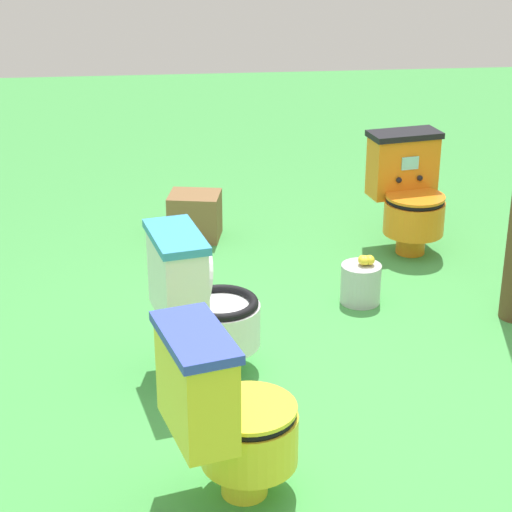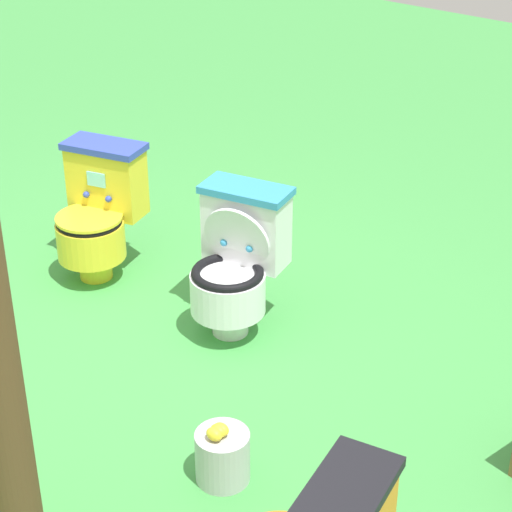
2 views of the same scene
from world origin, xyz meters
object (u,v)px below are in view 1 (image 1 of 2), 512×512
toilet_orange (409,193)px  lemon_bucket (361,282)px  toilet_white (201,302)px  toilet_yellow (226,413)px  small_crate (195,216)px

toilet_orange → lemon_bucket: bearing=47.9°
lemon_bucket → toilet_white: bearing=-53.1°
toilet_white → toilet_yellow: bearing=-9.3°
toilet_white → lemon_bucket: (-0.68, 0.90, -0.26)m
small_crate → lemon_bucket: bearing=39.4°
toilet_orange → small_crate: toilet_orange is taller
toilet_orange → lemon_bucket: 0.89m
toilet_orange → toilet_yellow: size_ratio=1.00×
toilet_yellow → small_crate: (-2.67, -0.01, -0.22)m
toilet_orange → small_crate: 1.36m
toilet_white → lemon_bucket: size_ratio=2.63×
toilet_white → small_crate: (-1.73, 0.04, -0.23)m
toilet_yellow → small_crate: toilet_yellow is taller
toilet_yellow → small_crate: 2.68m
toilet_orange → toilet_yellow: bearing=50.2°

